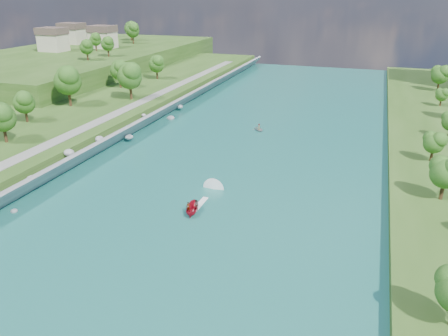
% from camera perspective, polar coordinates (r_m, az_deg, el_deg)
% --- Properties ---
extents(ground, '(260.00, 260.00, 0.00)m').
position_cam_1_polar(ground, '(61.24, -5.92, -7.35)').
color(ground, '#2D5119').
rests_on(ground, ground).
extents(river_water, '(55.00, 240.00, 0.10)m').
position_cam_1_polar(river_water, '(77.89, 0.18, -0.45)').
color(river_water, '#185C50').
rests_on(river_water, ground).
extents(berm_west, '(45.00, 240.00, 3.50)m').
position_cam_1_polar(berm_west, '(103.84, -27.00, 3.94)').
color(berm_west, '#2D5119').
rests_on(berm_west, ground).
extents(ridge_west, '(60.00, 120.00, 9.00)m').
position_cam_1_polar(ridge_west, '(179.64, -17.75, 13.07)').
color(ridge_west, '#2D5119').
rests_on(ridge_west, ground).
extents(riprap_bank, '(4.52, 236.00, 4.24)m').
position_cam_1_polar(riprap_bank, '(88.24, -15.99, 2.65)').
color(riprap_bank, slate).
rests_on(riprap_bank, ground).
extents(riverside_path, '(3.00, 200.00, 0.10)m').
position_cam_1_polar(riverside_path, '(91.81, -19.44, 4.15)').
color(riverside_path, gray).
rests_on(riverside_path, berm_west).
extents(ridge_houses, '(29.50, 29.50, 8.40)m').
position_cam_1_polar(ridge_houses, '(186.25, -18.75, 15.99)').
color(ridge_houses, beige).
rests_on(ridge_houses, ridge_west).
extents(trees_ridge, '(23.63, 61.25, 10.20)m').
position_cam_1_polar(trees_ridge, '(184.02, -13.99, 16.50)').
color(trees_ridge, '#144D17').
rests_on(trees_ridge, ridge_west).
extents(motorboat, '(3.60, 18.86, 1.96)m').
position_cam_1_polar(motorboat, '(64.84, -3.59, -4.74)').
color(motorboat, '#AA0D1F').
rests_on(motorboat, river_water).
extents(raft, '(3.72, 3.88, 1.61)m').
position_cam_1_polar(raft, '(100.93, 4.59, 5.12)').
color(raft, gray).
rests_on(raft, river_water).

